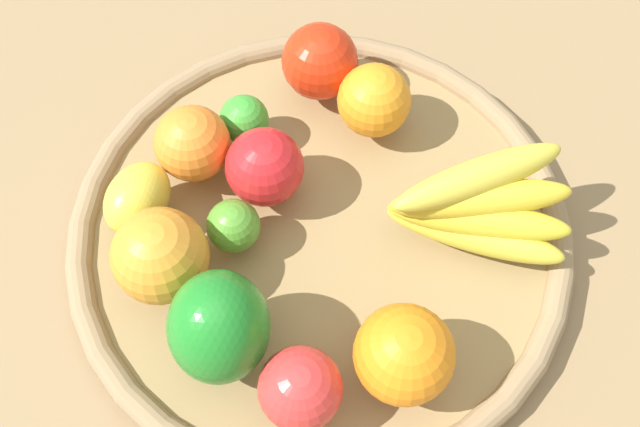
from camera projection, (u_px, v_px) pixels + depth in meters
name	position (u px, v px, depth m)	size (l,w,h in m)	color
ground_plane	(320.00, 239.00, 0.71)	(2.40, 2.40, 0.00)	#937550
basket	(320.00, 232.00, 0.70)	(0.46, 0.46, 0.03)	#9A7D4F
orange_0	(374.00, 100.00, 0.71)	(0.07, 0.07, 0.07)	orange
apple_0	(265.00, 167.00, 0.67)	(0.07, 0.07, 0.07)	red
lime_1	(233.00, 226.00, 0.66)	(0.05, 0.05, 0.05)	#51962D
banana_bunch	(478.00, 208.00, 0.65)	(0.16, 0.14, 0.08)	yellow
lemon_0	(137.00, 198.00, 0.67)	(0.07, 0.05, 0.05)	yellow
orange_2	(192.00, 143.00, 0.68)	(0.07, 0.07, 0.07)	orange
apple_2	(320.00, 62.00, 0.73)	(0.07, 0.07, 0.07)	red
bell_pepper	(219.00, 327.00, 0.59)	(0.09, 0.08, 0.10)	#1F8226
apple_1	(300.00, 389.00, 0.58)	(0.07, 0.07, 0.07)	red
orange_3	(160.00, 256.00, 0.62)	(0.08, 0.08, 0.08)	orange
orange_1	(404.00, 354.00, 0.59)	(0.08, 0.08, 0.08)	orange
lime_0	(244.00, 119.00, 0.71)	(0.05, 0.05, 0.05)	green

